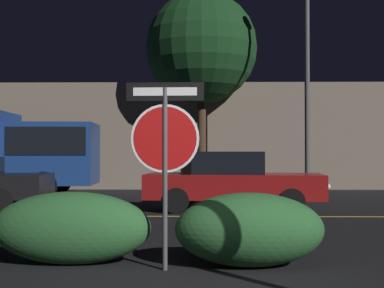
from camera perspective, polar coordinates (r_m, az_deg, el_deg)
road_center_stripe at (r=11.84m, az=1.70°, el=-7.72°), size 35.23×0.12×0.01m
stop_sign at (r=6.41m, az=-2.89°, el=0.70°), size 0.94×0.06×2.25m
hedge_bush_2 at (r=6.97m, az=-12.75°, el=-8.71°), size 2.02×0.80×0.91m
hedge_bush_3 at (r=6.70m, az=6.14°, el=-9.06°), size 1.84×1.03×0.91m
passing_car_2 at (r=13.06m, az=4.40°, el=-3.97°), size 4.43×2.13×1.43m
street_lamp at (r=17.39m, az=12.16°, el=11.93°), size 0.52×0.52×7.71m
tree_0 at (r=19.98m, az=1.02°, el=10.18°), size 4.10×4.10×7.32m
building_backdrop at (r=22.34m, az=-5.51°, el=0.72°), size 26.50×3.82×4.09m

